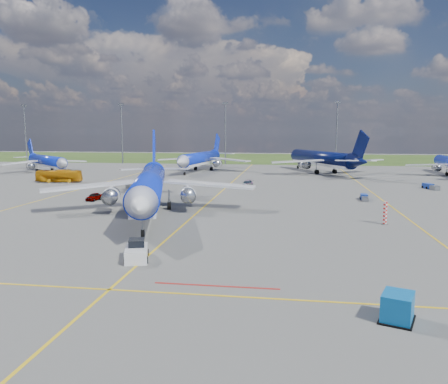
# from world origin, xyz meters

# --- Properties ---
(ground) EXTENTS (400.00, 400.00, 0.00)m
(ground) POSITION_xyz_m (0.00, 0.00, 0.00)
(ground) COLOR #50504D
(ground) RESTS_ON ground
(grass_strip) EXTENTS (400.00, 80.00, 0.01)m
(grass_strip) POSITION_xyz_m (0.00, 150.00, 0.00)
(grass_strip) COLOR #2D4719
(grass_strip) RESTS_ON ground
(taxiway_lines) EXTENTS (60.25, 160.00, 0.02)m
(taxiway_lines) POSITION_xyz_m (0.17, 27.70, 0.01)
(taxiway_lines) COLOR gold
(taxiway_lines) RESTS_ON ground
(floodlight_masts) EXTENTS (202.20, 0.50, 22.70)m
(floodlight_masts) POSITION_xyz_m (10.00, 110.00, 12.56)
(floodlight_masts) COLOR slate
(floodlight_masts) RESTS_ON ground
(warning_post) EXTENTS (0.50, 0.50, 3.00)m
(warning_post) POSITION_xyz_m (26.00, 8.00, 1.50)
(warning_post) COLOR red
(warning_post) RESTS_ON ground
(bg_jet_nw) EXTENTS (45.40, 44.75, 9.49)m
(bg_jet_nw) POSITION_xyz_m (-58.36, 70.81, 0.00)
(bg_jet_nw) COLOR #0D26BD
(bg_jet_nw) RESTS_ON ground
(bg_jet_nnw) EXTENTS (36.95, 45.75, 11.07)m
(bg_jet_nnw) POSITION_xyz_m (-13.51, 81.20, 0.00)
(bg_jet_nnw) COLOR #0D26BD
(bg_jet_nnw) RESTS_ON ground
(bg_jet_n) EXTENTS (51.27, 56.78, 12.14)m
(bg_jet_n) POSITION_xyz_m (22.75, 80.73, 0.00)
(bg_jet_n) COLOR #070E3B
(bg_jet_n) RESTS_ON ground
(main_airliner) EXTENTS (45.76, 53.46, 12.03)m
(main_airliner) POSITION_xyz_m (-6.87, 10.97, 0.00)
(main_airliner) COLOR #0D26BD
(main_airliner) RESTS_ON ground
(pushback_tug) EXTENTS (3.08, 5.56, 1.85)m
(pushback_tug) POSITION_xyz_m (-0.66, -12.02, 0.75)
(pushback_tug) COLOR silver
(pushback_tug) RESTS_ON ground
(uld_container) EXTENTS (2.50, 2.76, 1.81)m
(uld_container) POSITION_xyz_m (20.52, -22.52, 0.91)
(uld_container) COLOR #0B5AA1
(uld_container) RESTS_ON ground
(apron_bus) EXTENTS (10.88, 3.85, 2.97)m
(apron_bus) POSITION_xyz_m (-41.10, 46.67, 1.48)
(apron_bus) COLOR orange
(apron_bus) RESTS_ON ground
(service_car_a) EXTENTS (1.81, 3.95, 1.31)m
(service_car_a) POSITION_xyz_m (-20.52, 21.41, 0.66)
(service_car_a) COLOR #999999
(service_car_a) RESTS_ON ground
(service_car_b) EXTENTS (4.84, 4.12, 1.23)m
(service_car_b) POSITION_xyz_m (-13.76, 32.84, 0.62)
(service_car_b) COLOR #999999
(service_car_b) RESTS_ON ground
(service_car_c) EXTENTS (2.63, 4.95, 1.37)m
(service_car_c) POSITION_xyz_m (4.46, 44.38, 0.68)
(service_car_c) COLOR #999999
(service_car_c) RESTS_ON ground
(baggage_tug_w) EXTENTS (1.51, 4.35, 0.96)m
(baggage_tug_w) POSITION_xyz_m (26.80, 28.66, 0.45)
(baggage_tug_w) COLOR #183995
(baggage_tug_w) RESTS_ON ground
(baggage_tug_c) EXTENTS (3.57, 5.48, 1.21)m
(baggage_tug_c) POSITION_xyz_m (-19.20, 40.23, 0.57)
(baggage_tug_c) COLOR #1B69A6
(baggage_tug_c) RESTS_ON ground
(baggage_tug_e) EXTENTS (2.44, 5.02, 1.09)m
(baggage_tug_e) POSITION_xyz_m (43.14, 46.46, 0.51)
(baggage_tug_e) COLOR navy
(baggage_tug_e) RESTS_ON ground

